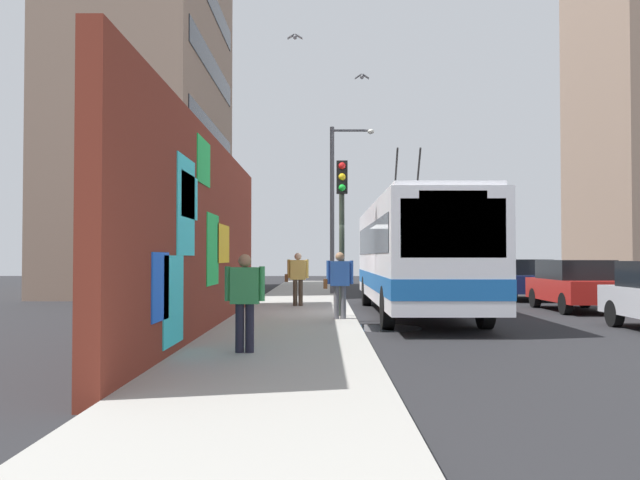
{
  "coord_description": "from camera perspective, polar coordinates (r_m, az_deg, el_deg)",
  "views": [
    {
      "loc": [
        -17.99,
        0.84,
        1.67
      ],
      "look_at": [
        1.9,
        0.93,
        2.19
      ],
      "focal_mm": 36.96,
      "sensor_mm": 36.0,
      "label": 1
    }
  ],
  "objects": [
    {
      "name": "ground_plane",
      "position": [
        18.09,
        2.93,
        -6.78
      ],
      "size": [
        80.0,
        80.0,
        0.0
      ],
      "primitive_type": "plane",
      "color": "#232326"
    },
    {
      "name": "sidewalk_slab",
      "position": [
        18.08,
        -2.18,
        -6.55
      ],
      "size": [
        48.0,
        3.2,
        0.15
      ],
      "primitive_type": "cube",
      "color": "#9E9B93",
      "rests_on": "ground_plane"
    },
    {
      "name": "graffiti_wall",
      "position": [
        14.52,
        -9.7,
        0.41
      ],
      "size": [
        14.66,
        0.32,
        4.29
      ],
      "color": "maroon",
      "rests_on": "ground_plane"
    },
    {
      "name": "building_far_left",
      "position": [
        33.52,
        -14.48,
        11.31
      ],
      "size": [
        13.56,
        6.1,
        18.14
      ],
      "color": "gray",
      "rests_on": "ground_plane"
    },
    {
      "name": "city_bus",
      "position": [
        19.19,
        8.16,
        -1.06
      ],
      "size": [
        11.47,
        2.56,
        5.03
      ],
      "color": "silver",
      "rests_on": "ground_plane"
    },
    {
      "name": "parked_car_red",
      "position": [
        21.94,
        21.23,
        -3.57
      ],
      "size": [
        4.11,
        1.86,
        1.58
      ],
      "color": "#B21E19",
      "rests_on": "ground_plane"
    },
    {
      "name": "parked_car_navy",
      "position": [
        27.01,
        17.15,
        -3.2
      ],
      "size": [
        4.05,
        1.84,
        1.58
      ],
      "color": "navy",
      "rests_on": "ground_plane"
    },
    {
      "name": "pedestrian_at_curb",
      "position": [
        16.23,
        1.69,
        -3.47
      ],
      "size": [
        0.22,
        0.74,
        1.64
      ],
      "color": "#595960",
      "rests_on": "sidewalk_slab"
    },
    {
      "name": "pedestrian_midblock",
      "position": [
        20.52,
        -1.95,
        -3.04
      ],
      "size": [
        0.22,
        0.74,
        1.65
      ],
      "color": "#3F3326",
      "rests_on": "sidewalk_slab"
    },
    {
      "name": "pedestrian_near_wall",
      "position": [
        10.6,
        -6.53,
        -4.78
      ],
      "size": [
        0.22,
        0.64,
        1.57
      ],
      "color": "#1E1E2D",
      "rests_on": "sidewalk_slab"
    },
    {
      "name": "traffic_light",
      "position": [
        16.92,
        1.91,
        2.53
      ],
      "size": [
        0.49,
        0.28,
        4.01
      ],
      "color": "#2D382D",
      "rests_on": "sidewalk_slab"
    },
    {
      "name": "street_lamp",
      "position": [
        27.69,
        1.47,
        3.67
      ],
      "size": [
        0.44,
        1.86,
        7.0
      ],
      "color": "#4C4C51",
      "rests_on": "sidewalk_slab"
    },
    {
      "name": "flying_pigeons",
      "position": [
        24.47,
        0.81,
        15.52
      ],
      "size": [
        1.48,
        2.94,
        1.26
      ],
      "color": "slate"
    },
    {
      "name": "curbside_puddle",
      "position": [
        15.68,
        5.57,
        -7.59
      ],
      "size": [
        1.8,
        1.8,
        0.0
      ],
      "primitive_type": "cylinder",
      "color": "black",
      "rests_on": "ground_plane"
    }
  ]
}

